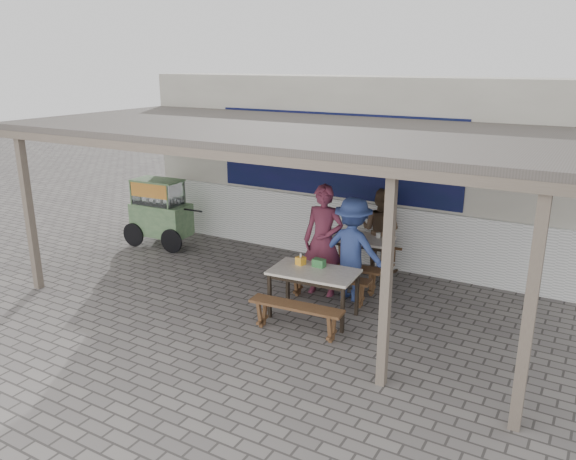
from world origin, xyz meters
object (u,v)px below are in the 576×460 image
(condiment_jar, at_px, (378,235))
(condiment_bowl, at_px, (341,234))
(table_left, at_px, (356,241))
(vendor_cart, at_px, (160,210))
(bench_right_street, at_px, (296,312))
(patron_right_table, at_px, (353,249))
(patron_street_side, at_px, (323,241))
(tissue_box, at_px, (301,261))
(table_right, at_px, (314,275))
(bench_left_street, at_px, (342,271))
(bench_right_wall, at_px, (329,282))
(patron_wall_side, at_px, (380,230))
(donation_box, at_px, (319,263))
(bench_left_wall, at_px, (368,247))

(condiment_jar, bearing_deg, condiment_bowl, -161.00)
(table_left, distance_m, vendor_cart, 4.32)
(bench_right_street, distance_m, patron_right_table, 1.66)
(patron_street_side, relative_size, tissue_box, 15.12)
(table_left, height_order, table_right, same)
(bench_left_street, bearing_deg, patron_right_table, -45.50)
(table_right, xyz_separation_m, bench_right_wall, (-0.05, 0.63, -0.34))
(bench_right_wall, distance_m, tissue_box, 0.73)
(bench_right_street, relative_size, bench_right_wall, 1.00)
(patron_wall_side, distance_m, donation_box, 2.20)
(table_left, relative_size, table_right, 0.98)
(bench_right_wall, height_order, patron_wall_side, patron_wall_side)
(bench_left_street, xyz_separation_m, bench_left_wall, (-0.10, 1.42, 0.00))
(donation_box, bearing_deg, bench_right_street, -85.88)
(patron_wall_side, xyz_separation_m, condiment_bowl, (-0.55, -0.56, -0.01))
(patron_wall_side, bearing_deg, patron_right_table, 97.11)
(vendor_cart, relative_size, condiment_jar, 19.69)
(patron_right_table, distance_m, donation_box, 0.78)
(table_left, bearing_deg, patron_wall_side, 57.45)
(bench_left_wall, bearing_deg, tissue_box, -97.20)
(table_left, distance_m, bench_right_wall, 1.30)
(bench_left_street, relative_size, patron_street_side, 0.75)
(donation_box, bearing_deg, patron_right_table, 72.66)
(tissue_box, relative_size, condiment_bowl, 0.66)
(vendor_cart, xyz_separation_m, donation_box, (4.41, -1.30, 0.04))
(vendor_cart, xyz_separation_m, patron_wall_side, (4.56, 0.89, 0.01))
(bench_right_wall, relative_size, patron_wall_side, 0.90)
(bench_right_wall, bearing_deg, patron_right_table, 42.75)
(patron_street_side, bearing_deg, condiment_jar, 61.15)
(tissue_box, bearing_deg, bench_left_wall, 86.96)
(bench_right_wall, xyz_separation_m, condiment_bowl, (-0.35, 1.19, 0.44))
(bench_left_wall, distance_m, condiment_jar, 0.83)
(donation_box, xyz_separation_m, condiment_bowl, (-0.39, 1.64, -0.04))
(table_left, bearing_deg, tissue_box, -100.08)
(bench_right_street, bearing_deg, table_left, 89.26)
(donation_box, xyz_separation_m, condiment_jar, (0.24, 1.86, -0.02))
(condiment_jar, distance_m, condiment_bowl, 0.67)
(bench_left_wall, height_order, bench_right_wall, same)
(patron_wall_side, bearing_deg, bench_right_street, 92.27)
(table_left, bearing_deg, table_right, -90.62)
(condiment_jar, bearing_deg, tissue_box, -105.63)
(table_left, xyz_separation_m, patron_right_table, (0.34, -0.96, 0.19))
(patron_wall_side, relative_size, condiment_jar, 17.49)
(bench_right_street, bearing_deg, table_right, 90.00)
(table_right, relative_size, bench_right_street, 0.96)
(bench_left_wall, height_order, table_right, table_right)
(patron_right_table, height_order, donation_box, patron_right_table)
(table_right, xyz_separation_m, patron_street_side, (-0.28, 0.88, 0.26))
(patron_right_table, bearing_deg, vendor_cart, -5.62)
(donation_box, bearing_deg, condiment_bowl, 103.50)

